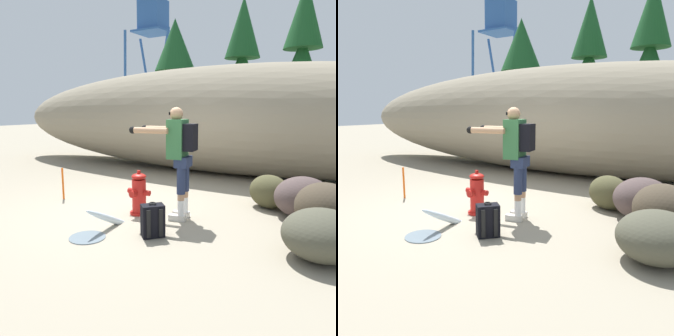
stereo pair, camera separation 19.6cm
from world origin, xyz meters
The scene contains 15 objects.
ground_plane centered at (0.00, 0.00, -0.02)m, with size 56.00×56.00×0.04m, color gray.
dirt_embankment centered at (0.00, 3.96, 1.40)m, with size 14.66×3.20×2.80m, color gray.
fire_hydrant centered at (0.16, -0.17, 0.33)m, with size 0.41×0.36×0.72m.
hydrant_water_jet centered at (0.16, -0.95, 0.08)m, with size 0.48×1.30×0.63m.
utility_worker centered at (0.81, -0.05, 1.09)m, with size 1.02×0.63×1.72m.
spare_backpack centered at (0.87, -0.87, 0.22)m, with size 0.36×0.36×0.47m.
boulder_large centered at (2.92, -0.48, 0.29)m, with size 0.90×0.91×0.59m, color #484738.
boulder_mid centered at (2.84, 0.47, 0.35)m, with size 0.87×0.79×0.70m, color #43392B.
boulder_small centered at (1.90, 1.25, 0.29)m, with size 0.73×0.56×0.58m, color #47442A.
boulder_outlier centered at (2.47, 1.00, 0.33)m, with size 0.81×0.88×0.65m, color #4D3E3C.
pine_tree_far_left centered at (-3.98, 8.38, 2.92)m, with size 2.65×2.65×5.40m.
pine_tree_left centered at (-1.60, 10.02, 3.40)m, with size 2.32×2.32×6.33m.
pine_tree_center centered at (0.95, 9.30, 3.48)m, with size 2.18×2.18×6.34m.
watchtower centered at (-8.54, 13.74, 6.95)m, with size 3.50×3.50×9.23m.
survey_stake centered at (-1.61, -0.16, 0.30)m, with size 0.04×0.04×0.60m, color #E55914.
Camera 1 is at (3.22, -4.44, 1.70)m, focal length 35.62 mm.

